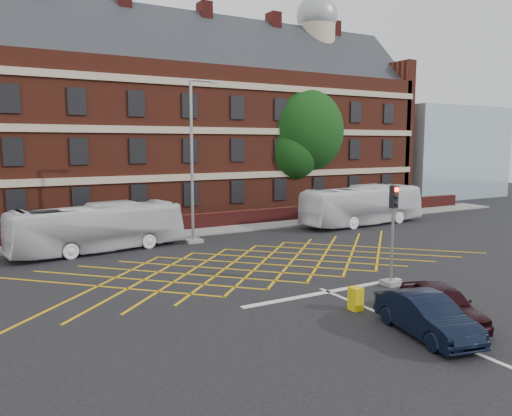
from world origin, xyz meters
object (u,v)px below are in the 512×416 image
bus_left (98,228)px  car_maroon (442,304)px  bus_right (363,205)px  street_lamp (193,186)px  traffic_light_near (392,245)px  car_navy (426,315)px  deciduous_tree (298,137)px  utility_cabinet (356,299)px

bus_left → car_maroon: bus_left is taller
bus_right → street_lamp: 13.64m
car_maroon → traffic_light_near: size_ratio=0.90×
car_navy → deciduous_tree: bearing=74.9°
utility_cabinet → street_lamp: bearing=90.9°
bus_right → deciduous_tree: bearing=-6.3°
utility_cabinet → car_maroon: bearing=-55.2°
bus_right → car_maroon: size_ratio=2.73×
car_navy → utility_cabinet: (-0.29, 2.98, -0.23)m
utility_cabinet → bus_left: bearing=111.7°
traffic_light_near → car_maroon: bearing=-113.1°
bus_left → car_navy: bearing=-168.5°
traffic_light_near → bus_left: bearing=125.6°
bus_right → street_lamp: size_ratio=1.07×
bus_right → bus_left: bearing=85.4°
bus_left → utility_cabinet: bus_left is taller
car_maroon → utility_cabinet: (-1.69, 2.43, -0.23)m
utility_cabinet → deciduous_tree: bearing=60.1°
bus_right → car_maroon: bus_right is taller
street_lamp → car_navy: bearing=-88.3°
traffic_light_near → street_lamp: 13.51m
bus_left → car_navy: size_ratio=2.43×
deciduous_tree → bus_right: bearing=-92.3°
bus_right → utility_cabinet: bus_right is taller
bus_right → utility_cabinet: 19.74m
car_navy → utility_cabinet: size_ratio=4.71×
traffic_light_near → car_navy: bearing=-124.0°
car_maroon → utility_cabinet: size_ratio=4.53×
car_navy → traffic_light_near: bearing=67.5°
car_maroon → utility_cabinet: bearing=143.1°
deciduous_tree → utility_cabinet: deciduous_tree is taller
bus_right → deciduous_tree: deciduous_tree is taller
car_navy → traffic_light_near: 5.78m
bus_right → car_navy: bearing=139.6°
car_navy → car_maroon: bearing=33.0°
car_maroon → deciduous_tree: deciduous_tree is taller
bus_left → car_maroon: 18.84m
bus_left → street_lamp: (5.66, -0.19, 2.09)m
car_maroon → bus_left: bearing=132.1°
car_maroon → traffic_light_near: (1.78, 4.16, 1.11)m
bus_left → street_lamp: bearing=-99.6°
car_navy → traffic_light_near: size_ratio=0.93×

